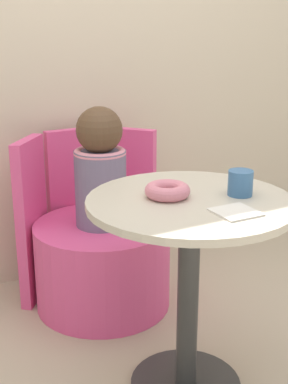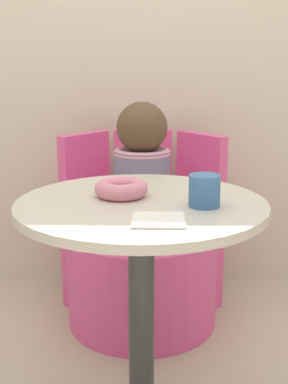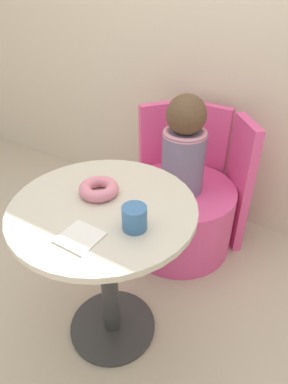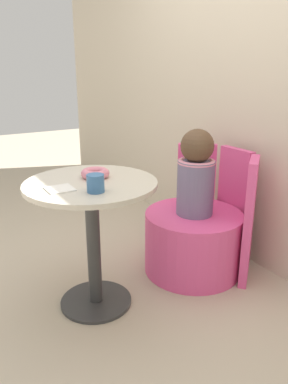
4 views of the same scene
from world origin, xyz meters
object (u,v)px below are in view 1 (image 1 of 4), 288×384
(round_table, at_px, (189,253))
(donut, at_px, (167,190))
(tub_chair, at_px, (103,264))
(child_figure, at_px, (100,169))
(cup, at_px, (240,183))

(round_table, distance_m, donut, 0.23)
(tub_chair, relative_size, child_figure, 1.17)
(child_figure, bearing_deg, donut, -94.36)
(child_figure, distance_m, cup, 0.77)
(round_table, relative_size, donut, 4.82)
(tub_chair, distance_m, cup, 0.95)
(round_table, distance_m, cup, 0.29)
(tub_chair, bearing_deg, round_table, -89.34)
(tub_chair, distance_m, child_figure, 0.46)
(donut, bearing_deg, round_table, -42.64)
(child_figure, height_order, donut, child_figure)
(tub_chair, height_order, cup, cup)
(donut, bearing_deg, tub_chair, 85.64)
(child_figure, height_order, cup, child_figure)
(child_figure, relative_size, cup, 6.31)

